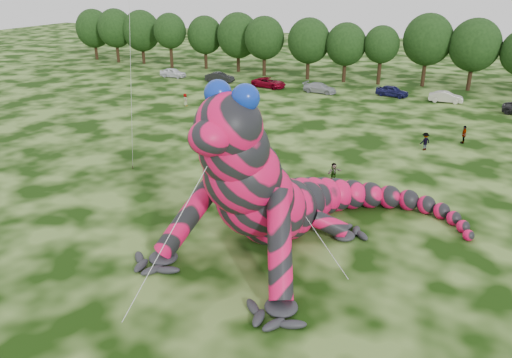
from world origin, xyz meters
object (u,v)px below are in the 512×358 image
object	(u,v)px
tree_3	(170,41)
spectator_1	(259,139)
tree_1	(116,36)
spectator_4	(185,100)
tree_5	(238,42)
car_0	(173,73)
tree_10	(427,50)
car_2	(269,83)
inflatable_gecko	(285,156)
tree_6	(264,46)
car_3	(320,88)
spectator_0	(209,133)
spectator_2	(425,141)
tree_4	(205,42)
spectator_3	(464,134)
car_1	(220,77)
tree_9	(381,55)
tree_0	(94,34)
car_5	(446,97)
tree_8	(345,53)
spectator_5	(334,172)
car_4	(392,91)
tree_7	(309,49)
tree_11	(473,55)

from	to	relation	value
tree_3	spectator_1	distance (m)	47.33
tree_1	spectator_4	size ratio (longest dim) A/B	6.18
tree_5	car_0	xyz separation A→B (m)	(-7.43, -9.04, -4.15)
tree_10	car_2	bearing A→B (deg)	-153.61
inflatable_gecko	car_2	distance (m)	45.41
tree_6	car_3	xyz separation A→B (m)	(12.24, -8.70, -4.05)
spectator_0	spectator_2	bearing A→B (deg)	-99.33
tree_4	car_3	distance (m)	26.86
tree_1	spectator_3	xyz separation A→B (m)	(62.80, -26.25, -4.01)
tree_3	car_1	bearing A→B (deg)	-30.17
tree_4	tree_9	bearing A→B (deg)	-2.55
car_1	car_2	size ratio (longest dim) A/B	0.87
tree_6	spectator_3	world-z (taller)	tree_6
tree_0	car_1	size ratio (longest dim) A/B	2.10
tree_10	car_5	xyz separation A→B (m)	(4.04, -9.45, -4.55)
tree_8	car_5	bearing A→B (deg)	-26.65
car_1	spectator_5	xyz separation A→B (m)	(27.14, -31.92, 0.03)
car_4	spectator_3	distance (m)	20.59
tree_0	spectator_2	world-z (taller)	tree_0
tree_3	car_5	xyz separation A→B (m)	(47.15, -7.94, -4.01)
tree_8	spectator_0	xyz separation A→B (m)	(-4.48, -35.03, -3.53)
tree_7	car_3	size ratio (longest dim) A/B	1.99
inflatable_gecko	spectator_2	distance (m)	22.46
car_0	spectator_2	size ratio (longest dim) A/B	2.54
spectator_4	tree_5	bearing A→B (deg)	-37.42
spectator_5	tree_9	bearing A→B (deg)	37.59
car_5	spectator_2	distance (m)	21.07
inflatable_gecko	car_3	size ratio (longest dim) A/B	4.51
car_2	car_4	xyz separation A→B (m)	(17.67, 1.46, 0.03)
tree_6	spectator_3	distance (m)	40.72
spectator_3	spectator_5	bearing A→B (deg)	-45.24
car_0	car_1	bearing A→B (deg)	-92.33
tree_9	spectator_1	size ratio (longest dim) A/B	5.52
inflatable_gecko	car_0	bearing A→B (deg)	141.06
car_3	spectator_0	size ratio (longest dim) A/B	2.53
tree_3	spectator_5	size ratio (longest dim) A/B	6.06
tree_1	car_0	distance (m)	20.22
tree_9	spectator_2	distance (m)	31.18
tree_0	spectator_5	size ratio (longest dim) A/B	6.10
spectator_4	spectator_2	size ratio (longest dim) A/B	0.92
tree_5	car_1	bearing A→B (deg)	-81.73
tree_1	tree_10	bearing A→B (deg)	0.54
car_0	car_4	size ratio (longest dim) A/B	0.99
tree_5	tree_10	distance (m)	30.52
car_3	spectator_5	world-z (taller)	spectator_5
tree_11	spectator_4	distance (m)	40.87
inflatable_gecko	tree_8	bearing A→B (deg)	111.51
tree_3	tree_11	bearing A→B (deg)	1.30
tree_10	spectator_3	distance (m)	28.03
car_3	spectator_3	size ratio (longest dim) A/B	2.66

